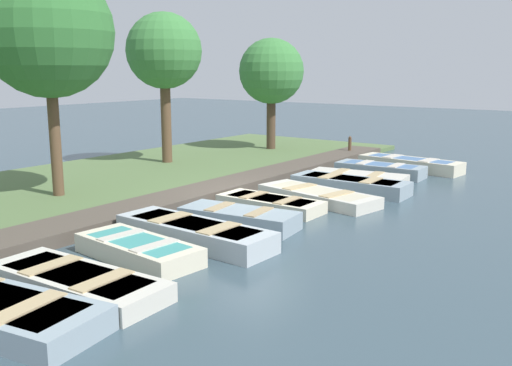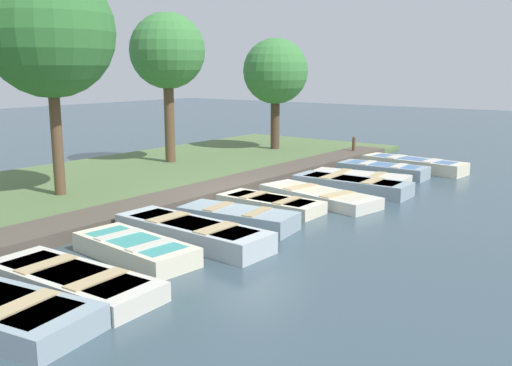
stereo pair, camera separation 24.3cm
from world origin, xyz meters
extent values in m
plane|color=#384C56|center=(0.00, 0.00, 0.00)|extent=(80.00, 80.00, 0.00)
cube|color=#567042|center=(-5.00, 0.00, 0.08)|extent=(8.00, 24.00, 0.16)
cube|color=#51473D|center=(-1.43, 0.00, 0.14)|extent=(1.27, 20.03, 0.29)
cube|color=tan|center=(2.03, -7.83, 0.37)|extent=(0.51, 1.18, 0.03)
cube|color=beige|center=(1.35, -6.53, 0.15)|extent=(3.27, 1.28, 0.31)
cube|color=beige|center=(1.35, -6.53, 0.30)|extent=(2.68, 1.00, 0.02)
cube|color=tan|center=(1.96, -6.51, 0.32)|extent=(0.37, 1.06, 0.03)
cube|color=tan|center=(0.74, -6.56, 0.32)|extent=(0.37, 1.06, 0.03)
cube|color=beige|center=(0.97, -4.88, 0.18)|extent=(2.69, 1.29, 0.36)
cube|color=teal|center=(0.97, -4.88, 0.35)|extent=(2.20, 1.02, 0.03)
cube|color=beige|center=(1.46, -4.93, 0.37)|extent=(0.35, 0.99, 0.03)
cube|color=beige|center=(0.47, -4.83, 0.37)|extent=(0.35, 0.99, 0.03)
cube|color=#B2BCC1|center=(1.13, -3.51, 0.21)|extent=(3.59, 1.16, 0.42)
cube|color=beige|center=(1.13, -3.51, 0.40)|extent=(2.94, 0.91, 0.03)
cube|color=tan|center=(1.80, -3.53, 0.43)|extent=(0.38, 0.99, 0.03)
cube|color=tan|center=(0.45, -3.50, 0.43)|extent=(0.38, 0.99, 0.03)
cube|color=#8C9EA8|center=(1.12, -2.02, 0.20)|extent=(2.77, 1.34, 0.39)
cube|color=teal|center=(1.12, -2.02, 0.38)|extent=(2.27, 1.06, 0.03)
cube|color=tan|center=(1.62, -1.95, 0.41)|extent=(0.38, 0.96, 0.03)
cube|color=tan|center=(0.62, -2.08, 0.41)|extent=(0.38, 0.96, 0.03)
cube|color=beige|center=(0.79, -0.31, 0.15)|extent=(2.71, 1.04, 0.30)
cube|color=#994C33|center=(0.79, -0.31, 0.29)|extent=(2.22, 0.81, 0.02)
cube|color=tan|center=(1.31, -0.31, 0.31)|extent=(0.27, 0.95, 0.03)
cube|color=tan|center=(0.28, -0.30, 0.31)|extent=(0.27, 0.95, 0.03)
cube|color=beige|center=(1.32, 1.17, 0.15)|extent=(3.55, 1.78, 0.30)
cube|color=beige|center=(1.32, 1.17, 0.29)|extent=(2.90, 1.41, 0.02)
cube|color=tan|center=(1.95, 1.05, 0.31)|extent=(0.53, 1.12, 0.03)
cube|color=tan|center=(0.69, 1.29, 0.31)|extent=(0.53, 1.12, 0.03)
cube|color=#8C9EA8|center=(1.45, 2.78, 0.20)|extent=(3.39, 1.16, 0.40)
cube|color=teal|center=(1.45, 2.78, 0.38)|extent=(2.78, 0.91, 0.03)
cube|color=tan|center=(2.09, 2.80, 0.41)|extent=(0.36, 1.00, 0.03)
cube|color=tan|center=(0.81, 2.77, 0.41)|extent=(0.36, 1.00, 0.03)
cube|color=beige|center=(1.03, 4.10, 0.15)|extent=(3.12, 1.57, 0.30)
cube|color=#6B7F51|center=(1.03, 4.10, 0.29)|extent=(2.55, 1.24, 0.02)
cube|color=tan|center=(1.59, 4.17, 0.31)|extent=(0.44, 1.13, 0.03)
cube|color=tan|center=(0.46, 4.03, 0.31)|extent=(0.44, 1.13, 0.03)
cube|color=#8C9EA8|center=(1.12, 5.63, 0.20)|extent=(2.89, 1.13, 0.39)
cube|color=#4C709E|center=(1.12, 5.63, 0.38)|extent=(2.37, 0.88, 0.03)
cube|color=beige|center=(1.66, 5.66, 0.41)|extent=(0.32, 0.95, 0.03)
cube|color=beige|center=(0.58, 5.61, 0.41)|extent=(0.32, 0.95, 0.03)
cube|color=beige|center=(1.51, 7.27, 0.21)|extent=(3.68, 1.39, 0.41)
cube|color=#4C709E|center=(1.51, 7.27, 0.40)|extent=(3.01, 1.10, 0.03)
cube|color=beige|center=(2.19, 7.20, 0.43)|extent=(0.46, 0.95, 0.03)
cube|color=beige|center=(0.83, 7.35, 0.43)|extent=(0.46, 0.95, 0.03)
cylinder|color=brown|center=(-1.50, 8.63, 0.39)|extent=(0.13, 0.13, 0.78)
sphere|color=brown|center=(-1.50, 8.63, 0.80)|extent=(0.12, 0.12, 0.12)
cylinder|color=brown|center=(-4.34, -2.82, 1.74)|extent=(0.29, 0.29, 3.47)
sphere|color=#337033|center=(-4.34, -2.82, 4.39)|extent=(3.34, 3.34, 3.34)
cylinder|color=brown|center=(-5.92, 2.87, 1.69)|extent=(0.36, 0.36, 3.37)
sphere|color=#3D7F3D|center=(-5.92, 2.87, 4.10)|extent=(2.65, 2.65, 2.65)
cylinder|color=#4C3828|center=(-4.88, 8.00, 1.32)|extent=(0.37, 0.37, 2.65)
sphere|color=#3D7F3D|center=(-4.88, 8.00, 3.39)|extent=(2.69, 2.69, 2.69)
camera|label=1|loc=(8.66, -11.79, 3.47)|focal=40.00mm
camera|label=2|loc=(8.86, -11.64, 3.47)|focal=40.00mm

